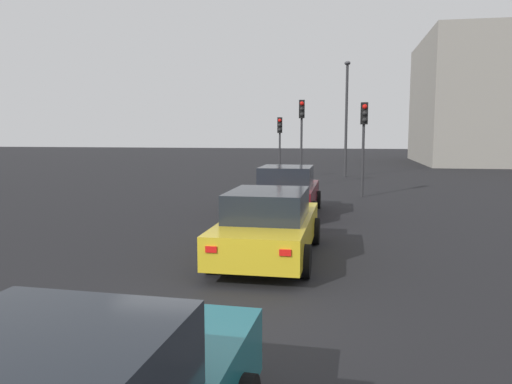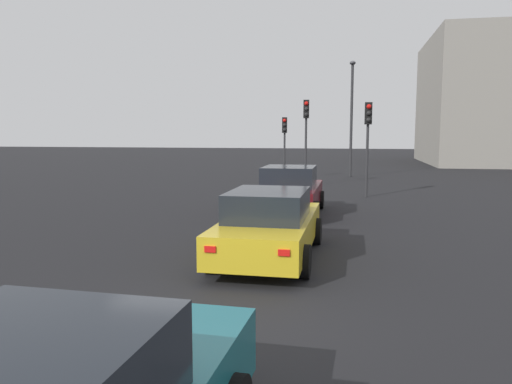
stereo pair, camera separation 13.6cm
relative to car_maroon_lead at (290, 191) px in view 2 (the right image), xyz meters
The scene contains 8 objects.
ground_plane 9.43m from the car_maroon_lead, behind, with size 160.00×160.00×0.20m, color black.
car_maroon_lead is the anchor object (origin of this frame).
car_yellow_second 5.80m from the car_maroon_lead, behind, with size 4.69×2.02×1.48m.
traffic_light_near_left 12.87m from the car_maroon_lead, ahead, with size 0.32×0.29×3.58m.
traffic_light_near_right 9.09m from the car_maroon_lead, ahead, with size 0.32×0.30×4.31m.
traffic_light_far_left 5.97m from the car_maroon_lead, 27.81° to the right, with size 0.32×0.30×3.93m.
street_lamp_kerbside 15.13m from the car_maroon_lead, ahead, with size 0.56×0.36×6.96m.
building_facade_left 34.47m from the car_maroon_lead, 24.66° to the right, with size 15.42×11.61×10.97m, color gray.
Camera 2 is at (-6.69, -1.76, 2.68)m, focal length 34.64 mm.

